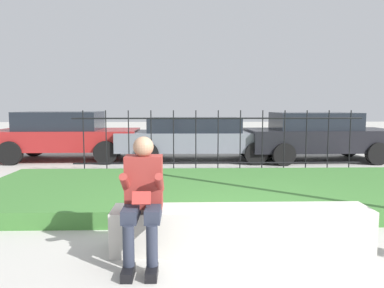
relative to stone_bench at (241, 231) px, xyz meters
name	(u,v)px	position (x,y,z in m)	size (l,w,h in m)	color
ground_plane	(255,250)	(0.16, 0.00, -0.21)	(60.00, 60.00, 0.00)	#B2AFA8
stone_bench	(241,231)	(0.00, 0.00, 0.00)	(2.82, 0.47, 0.48)	beige
person_seated_reader	(143,194)	(-1.04, -0.27, 0.49)	(0.42, 0.73, 1.28)	black
grass_berm	(229,191)	(0.16, 2.34, -0.10)	(8.44, 3.27, 0.23)	#3D7533
iron_fence	(218,142)	(0.16, 4.28, 0.56)	(6.44, 0.03, 1.47)	black
car_parked_right	(318,135)	(3.21, 6.50, 0.51)	(4.10, 1.93, 1.37)	black
car_parked_center	(199,137)	(-0.16, 6.61, 0.45)	(4.65, 1.85, 1.22)	slate
car_parked_left	(65,134)	(-4.00, 6.83, 0.53)	(4.07, 1.98, 1.39)	maroon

